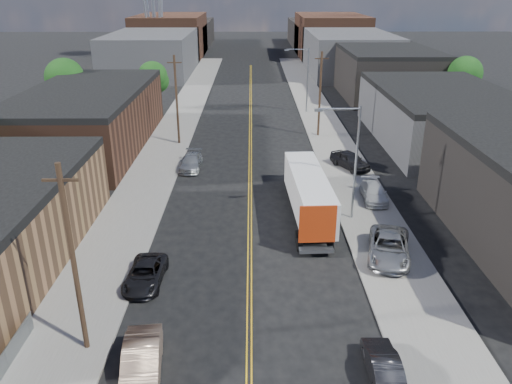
{
  "coord_description": "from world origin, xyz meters",
  "views": [
    {
      "loc": [
        0.17,
        -10.32,
        17.12
      ],
      "look_at": [
        0.48,
        24.57,
        2.5
      ],
      "focal_mm": 35.0,
      "sensor_mm": 36.0,
      "label": 1
    }
  ],
  "objects_px": {
    "car_right_lot_c": "(350,160)",
    "semi_truck": "(306,188)",
    "car_right_oncoming": "(383,365)",
    "car_right_lot_b": "(374,192)",
    "car_left_d": "(191,162)",
    "car_left_c": "(145,274)",
    "car_right_lot_a": "(389,247)",
    "car_left_b": "(142,363)"
  },
  "relations": [
    {
      "from": "car_right_lot_c",
      "to": "semi_truck",
      "type": "bearing_deg",
      "value": -145.01
    },
    {
      "from": "car_right_oncoming",
      "to": "car_right_lot_c",
      "type": "distance_m",
      "value": 28.56
    },
    {
      "from": "semi_truck",
      "to": "car_right_lot_b",
      "type": "height_order",
      "value": "semi_truck"
    },
    {
      "from": "car_left_d",
      "to": "car_right_oncoming",
      "type": "distance_m",
      "value": 31.16
    },
    {
      "from": "car_left_c",
      "to": "car_right_lot_a",
      "type": "height_order",
      "value": "car_right_lot_a"
    },
    {
      "from": "semi_truck",
      "to": "car_right_lot_b",
      "type": "bearing_deg",
      "value": 17.53
    },
    {
      "from": "car_left_b",
      "to": "car_right_lot_a",
      "type": "bearing_deg",
      "value": 29.9
    },
    {
      "from": "car_left_b",
      "to": "car_right_lot_a",
      "type": "relative_size",
      "value": 0.86
    },
    {
      "from": "car_right_oncoming",
      "to": "car_right_lot_b",
      "type": "bearing_deg",
      "value": -101.19
    },
    {
      "from": "semi_truck",
      "to": "car_left_c",
      "type": "xyz_separation_m",
      "value": [
        -10.9,
        -10.24,
        -1.51
      ]
    },
    {
      "from": "car_left_c",
      "to": "car_right_oncoming",
      "type": "distance_m",
      "value": 14.98
    },
    {
      "from": "car_left_b",
      "to": "car_right_oncoming",
      "type": "relative_size",
      "value": 1.24
    },
    {
      "from": "car_left_c",
      "to": "car_right_lot_b",
      "type": "height_order",
      "value": "car_right_lot_b"
    },
    {
      "from": "car_right_oncoming",
      "to": "car_right_lot_c",
      "type": "xyz_separation_m",
      "value": [
        3.63,
        28.33,
        0.31
      ]
    },
    {
      "from": "car_left_c",
      "to": "car_right_lot_c",
      "type": "relative_size",
      "value": 0.97
    },
    {
      "from": "car_left_b",
      "to": "car_right_lot_b",
      "type": "bearing_deg",
      "value": 45.84
    },
    {
      "from": "semi_truck",
      "to": "car_right_oncoming",
      "type": "distance_m",
      "value": 18.38
    },
    {
      "from": "car_right_lot_b",
      "to": "car_left_b",
      "type": "bearing_deg",
      "value": -124.03
    },
    {
      "from": "car_right_lot_a",
      "to": "car_right_lot_c",
      "type": "height_order",
      "value": "car_right_lot_c"
    },
    {
      "from": "car_left_d",
      "to": "car_right_oncoming",
      "type": "bearing_deg",
      "value": -65.05
    },
    {
      "from": "semi_truck",
      "to": "car_left_d",
      "type": "distance_m",
      "value": 14.81
    },
    {
      "from": "car_right_lot_a",
      "to": "car_right_lot_b",
      "type": "relative_size",
      "value": 1.23
    },
    {
      "from": "semi_truck",
      "to": "car_right_lot_c",
      "type": "distance_m",
      "value": 11.51
    },
    {
      "from": "car_left_c",
      "to": "car_left_d",
      "type": "height_order",
      "value": "car_left_d"
    },
    {
      "from": "semi_truck",
      "to": "car_right_lot_c",
      "type": "height_order",
      "value": "semi_truck"
    },
    {
      "from": "car_left_b",
      "to": "car_left_c",
      "type": "xyz_separation_m",
      "value": [
        -1.4,
        7.95,
        -0.16
      ]
    },
    {
      "from": "semi_truck",
      "to": "car_left_b",
      "type": "distance_m",
      "value": 20.56
    },
    {
      "from": "car_left_d",
      "to": "car_right_lot_c",
      "type": "bearing_deg",
      "value": 0.66
    },
    {
      "from": "car_left_d",
      "to": "car_right_lot_b",
      "type": "relative_size",
      "value": 1.06
    },
    {
      "from": "car_left_b",
      "to": "car_right_oncoming",
      "type": "bearing_deg",
      "value": -7.17
    },
    {
      "from": "semi_truck",
      "to": "car_right_oncoming",
      "type": "height_order",
      "value": "semi_truck"
    },
    {
      "from": "car_left_b",
      "to": "car_right_lot_c",
      "type": "height_order",
      "value": "car_right_lot_c"
    },
    {
      "from": "car_right_oncoming",
      "to": "car_left_b",
      "type": "bearing_deg",
      "value": 0.25
    },
    {
      "from": "car_left_c",
      "to": "car_left_d",
      "type": "distance_m",
      "value": 20.7
    },
    {
      "from": "car_left_b",
      "to": "car_right_lot_b",
      "type": "xyz_separation_m",
      "value": [
        15.49,
        20.39,
        0.01
      ]
    },
    {
      "from": "car_left_b",
      "to": "car_left_d",
      "type": "height_order",
      "value": "car_left_b"
    },
    {
      "from": "car_left_d",
      "to": "car_left_c",
      "type": "bearing_deg",
      "value": -89.43
    },
    {
      "from": "car_right_oncoming",
      "to": "car_right_lot_a",
      "type": "height_order",
      "value": "car_right_lot_a"
    },
    {
      "from": "car_left_c",
      "to": "car_right_lot_c",
      "type": "height_order",
      "value": "car_right_lot_c"
    },
    {
      "from": "car_right_lot_b",
      "to": "car_left_c",
      "type": "bearing_deg",
      "value": -140.44
    },
    {
      "from": "car_right_lot_a",
      "to": "semi_truck",
      "type": "bearing_deg",
      "value": 136.58
    },
    {
      "from": "semi_truck",
      "to": "car_left_c",
      "type": "distance_m",
      "value": 15.03
    }
  ]
}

